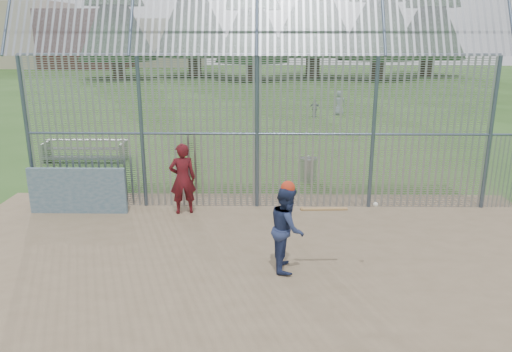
{
  "coord_description": "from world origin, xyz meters",
  "views": [
    {
      "loc": [
        0.2,
        -9.18,
        4.57
      ],
      "look_at": [
        0.0,
        2.0,
        1.3
      ],
      "focal_mm": 35.0,
      "sensor_mm": 36.0,
      "label": 1
    }
  ],
  "objects_px": {
    "batter": "(287,228)",
    "onlooker": "(183,179)",
    "bleacher": "(85,150)",
    "trash_can": "(308,169)",
    "dugout_wall": "(78,191)"
  },
  "relations": [
    {
      "from": "batter",
      "to": "onlooker",
      "type": "height_order",
      "value": "onlooker"
    },
    {
      "from": "onlooker",
      "to": "bleacher",
      "type": "relative_size",
      "value": 0.61
    },
    {
      "from": "batter",
      "to": "trash_can",
      "type": "height_order",
      "value": "batter"
    },
    {
      "from": "onlooker",
      "to": "bleacher",
      "type": "distance_m",
      "value": 6.96
    },
    {
      "from": "dugout_wall",
      "to": "trash_can",
      "type": "xyz_separation_m",
      "value": [
        6.18,
        3.03,
        -0.24
      ]
    },
    {
      "from": "trash_can",
      "to": "bleacher",
      "type": "bearing_deg",
      "value": 163.19
    },
    {
      "from": "onlooker",
      "to": "bleacher",
      "type": "height_order",
      "value": "onlooker"
    },
    {
      "from": "dugout_wall",
      "to": "onlooker",
      "type": "bearing_deg",
      "value": 1.14
    },
    {
      "from": "dugout_wall",
      "to": "trash_can",
      "type": "bearing_deg",
      "value": 26.1
    },
    {
      "from": "batter",
      "to": "onlooker",
      "type": "relative_size",
      "value": 0.92
    },
    {
      "from": "dugout_wall",
      "to": "trash_can",
      "type": "distance_m",
      "value": 6.88
    },
    {
      "from": "onlooker",
      "to": "batter",
      "type": "bearing_deg",
      "value": 113.74
    },
    {
      "from": "batter",
      "to": "bleacher",
      "type": "distance_m",
      "value": 10.95
    },
    {
      "from": "batter",
      "to": "bleacher",
      "type": "xyz_separation_m",
      "value": [
        -6.95,
        8.45,
        -0.46
      ]
    },
    {
      "from": "batter",
      "to": "bleacher",
      "type": "height_order",
      "value": "batter"
    }
  ]
}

